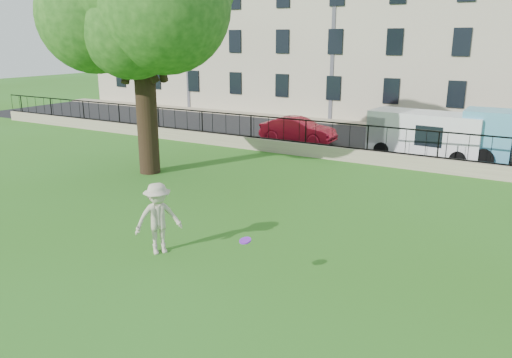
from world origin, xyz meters
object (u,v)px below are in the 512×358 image
Objects in this scene: frisbee at (245,241)px; red_sedan at (298,130)px; white_van at (426,135)px; man at (158,219)px.

frisbee is 0.07× the size of red_sedan.
red_sedan is 6.70m from white_van.
red_sedan is (-3.08, 14.83, -0.28)m from man.
frisbee is 16.44m from red_sedan.
white_van is at bearing 22.35° from man.
man is at bearing -169.79° from red_sedan.
white_van is at bearing -94.18° from red_sedan.
frisbee is 0.05× the size of white_van.
red_sedan is at bearing 48.00° from man.
white_van is (3.60, 14.52, 0.12)m from man.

